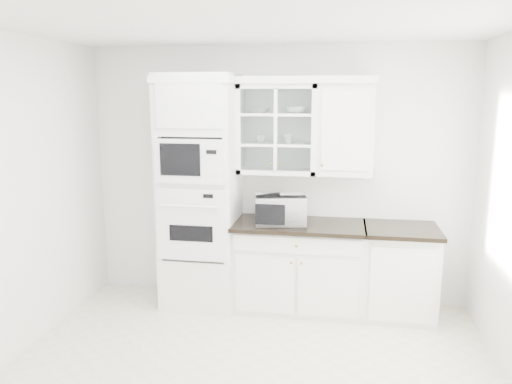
# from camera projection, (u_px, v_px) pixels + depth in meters

# --- Properties ---
(ground) EXTENTS (4.00, 3.50, 0.01)m
(ground) POSITION_uv_depth(u_px,v_px,m) (246.00, 381.00, 3.88)
(ground) COLOR beige
(ground) RESTS_ON ground
(room_shell) EXTENTS (4.00, 3.50, 2.70)m
(room_shell) POSITION_uv_depth(u_px,v_px,m) (255.00, 148.00, 3.95)
(room_shell) COLOR white
(room_shell) RESTS_ON ground
(oven_column) EXTENTS (0.76, 0.68, 2.40)m
(oven_column) POSITION_uv_depth(u_px,v_px,m) (200.00, 193.00, 5.14)
(oven_column) COLOR white
(oven_column) RESTS_ON ground
(base_cabinet_run) EXTENTS (1.32, 0.67, 0.92)m
(base_cabinet_run) POSITION_uv_depth(u_px,v_px,m) (299.00, 265.00, 5.14)
(base_cabinet_run) COLOR white
(base_cabinet_run) RESTS_ON ground
(extra_base_cabinet) EXTENTS (0.72, 0.67, 0.92)m
(extra_base_cabinet) POSITION_uv_depth(u_px,v_px,m) (399.00, 271.00, 4.97)
(extra_base_cabinet) COLOR white
(extra_base_cabinet) RESTS_ON ground
(upper_cabinet_glass) EXTENTS (0.80, 0.33, 0.90)m
(upper_cabinet_glass) POSITION_uv_depth(u_px,v_px,m) (278.00, 129.00, 5.05)
(upper_cabinet_glass) COLOR white
(upper_cabinet_glass) RESTS_ON room_shell
(upper_cabinet_solid) EXTENTS (0.55, 0.33, 0.90)m
(upper_cabinet_solid) POSITION_uv_depth(u_px,v_px,m) (345.00, 130.00, 4.94)
(upper_cabinet_solid) COLOR white
(upper_cabinet_solid) RESTS_ON room_shell
(crown_molding) EXTENTS (2.14, 0.38, 0.07)m
(crown_molding) POSITION_uv_depth(u_px,v_px,m) (267.00, 80.00, 4.95)
(crown_molding) COLOR white
(crown_molding) RESTS_ON room_shell
(countertop_microwave) EXTENTS (0.57, 0.50, 0.29)m
(countertop_microwave) POSITION_uv_depth(u_px,v_px,m) (280.00, 209.00, 5.00)
(countertop_microwave) COLOR white
(countertop_microwave) RESTS_ON base_cabinet_run
(bowl_a) EXTENTS (0.25, 0.25, 0.05)m
(bowl_a) POSITION_uv_depth(u_px,v_px,m) (259.00, 111.00, 5.06)
(bowl_a) COLOR white
(bowl_a) RESTS_ON upper_cabinet_glass
(bowl_b) EXTENTS (0.28, 0.28, 0.07)m
(bowl_b) POSITION_uv_depth(u_px,v_px,m) (297.00, 110.00, 4.99)
(bowl_b) COLOR white
(bowl_b) RESTS_ON upper_cabinet_glass
(cup_a) EXTENTS (0.12, 0.12, 0.08)m
(cup_a) POSITION_uv_depth(u_px,v_px,m) (261.00, 139.00, 5.10)
(cup_a) COLOR white
(cup_a) RESTS_ON upper_cabinet_glass
(cup_b) EXTENTS (0.13, 0.13, 0.10)m
(cup_b) POSITION_uv_depth(u_px,v_px,m) (289.00, 139.00, 5.03)
(cup_b) COLOR white
(cup_b) RESTS_ON upper_cabinet_glass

